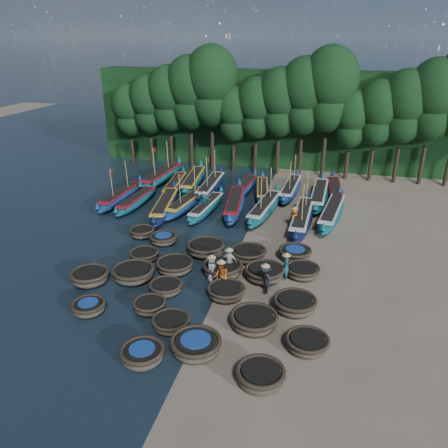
% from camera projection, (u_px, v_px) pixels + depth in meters
% --- Properties ---
extents(ground, '(120.00, 120.00, 0.00)m').
position_uv_depth(ground, '(232.00, 263.00, 27.56)').
color(ground, gray).
rests_on(ground, ground).
extents(foliage_wall, '(40.00, 3.00, 10.00)m').
position_uv_depth(foliage_wall, '(282.00, 120.00, 46.52)').
color(foliage_wall, black).
rests_on(foliage_wall, ground).
extents(coracle_2, '(1.99, 1.99, 0.79)m').
position_uv_depth(coracle_2, '(142.00, 354.00, 18.96)').
color(coracle_2, brown).
rests_on(coracle_2, ground).
extents(coracle_3, '(2.87, 2.87, 0.79)m').
position_uv_depth(coracle_3, '(196.00, 345.00, 19.52)').
color(coracle_3, brown).
rests_on(coracle_3, ground).
extents(coracle_4, '(2.09, 2.09, 0.80)m').
position_uv_depth(coracle_4, '(260.00, 376.00, 17.76)').
color(coracle_4, brown).
rests_on(coracle_4, ground).
extents(coracle_5, '(2.16, 2.16, 0.68)m').
position_uv_depth(coracle_5, '(89.00, 307.00, 22.38)').
color(coracle_5, brown).
rests_on(coracle_5, ground).
extents(coracle_6, '(1.75, 1.75, 0.66)m').
position_uv_depth(coracle_6, '(150.00, 306.00, 22.53)').
color(coracle_6, brown).
rests_on(coracle_6, ground).
extents(coracle_7, '(1.97, 1.97, 0.65)m').
position_uv_depth(coracle_7, '(171.00, 322.00, 21.21)').
color(coracle_7, brown).
rests_on(coracle_7, ground).
extents(coracle_8, '(2.89, 2.89, 0.80)m').
position_uv_depth(coracle_8, '(254.00, 320.00, 21.23)').
color(coracle_8, brown).
rests_on(coracle_8, ground).
extents(coracle_9, '(2.49, 2.49, 0.70)m').
position_uv_depth(coracle_9, '(307.00, 343.00, 19.75)').
color(coracle_9, brown).
rests_on(coracle_9, ground).
extents(coracle_10, '(2.60, 2.60, 0.83)m').
position_uv_depth(coracle_10, '(90.00, 277.00, 25.06)').
color(coracle_10, brown).
rests_on(coracle_10, ground).
extents(coracle_11, '(3.08, 3.08, 0.82)m').
position_uv_depth(coracle_11, '(133.00, 273.00, 25.44)').
color(coracle_11, brown).
rests_on(coracle_11, ground).
extents(coracle_12, '(2.15, 2.15, 0.65)m').
position_uv_depth(coracle_12, '(166.00, 287.00, 24.18)').
color(coracle_12, brown).
rests_on(coracle_12, ground).
extents(coracle_13, '(2.28, 2.28, 0.70)m').
position_uv_depth(coracle_13, '(226.00, 291.00, 23.75)').
color(coracle_13, brown).
rests_on(coracle_13, ground).
extents(coracle_14, '(2.46, 2.46, 0.80)m').
position_uv_depth(coracle_14, '(295.00, 304.00, 22.54)').
color(coracle_14, brown).
rests_on(coracle_14, ground).
extents(coracle_15, '(2.15, 2.15, 0.64)m').
position_uv_depth(coracle_15, '(144.00, 255.00, 27.76)').
color(coracle_15, brown).
rests_on(coracle_15, ground).
extents(coracle_16, '(2.31, 2.31, 0.75)m').
position_uv_depth(coracle_16, '(175.00, 266.00, 26.36)').
color(coracle_16, brown).
rests_on(coracle_16, ground).
extents(coracle_17, '(2.43, 2.43, 0.83)m').
position_uv_depth(coracle_17, '(223.00, 269.00, 25.92)').
color(coracle_17, brown).
rests_on(coracle_17, ground).
extents(coracle_18, '(2.36, 2.36, 0.83)m').
position_uv_depth(coracle_18, '(264.00, 273.00, 25.45)').
color(coracle_18, brown).
rests_on(coracle_18, ground).
extents(coracle_19, '(2.46, 2.46, 0.70)m').
position_uv_depth(coracle_19, '(303.00, 271.00, 25.80)').
color(coracle_19, brown).
rests_on(coracle_19, ground).
extents(coracle_20, '(2.18, 2.18, 0.67)m').
position_uv_depth(coracle_20, '(142.00, 232.00, 30.94)').
color(coracle_20, brown).
rests_on(coracle_20, ground).
extents(coracle_21, '(1.95, 1.95, 0.66)m').
position_uv_depth(coracle_21, '(163.00, 239.00, 29.98)').
color(coracle_21, brown).
rests_on(coracle_21, ground).
extents(coracle_22, '(3.07, 3.07, 0.83)m').
position_uv_depth(coracle_22, '(206.00, 248.00, 28.43)').
color(coracle_22, brown).
rests_on(coracle_22, ground).
extents(coracle_23, '(2.64, 2.64, 0.80)m').
position_uv_depth(coracle_23, '(248.00, 254.00, 27.75)').
color(coracle_23, brown).
rests_on(coracle_23, ground).
extents(coracle_24, '(2.52, 2.52, 0.79)m').
position_uv_depth(coracle_24, '(295.00, 253.00, 27.77)').
color(coracle_24, brown).
rests_on(coracle_24, ground).
extents(long_boat_0, '(1.61, 7.95, 3.38)m').
position_uv_depth(long_boat_0, '(121.00, 196.00, 37.49)').
color(long_boat_0, navy).
rests_on(long_boat_0, ground).
extents(long_boat_1, '(1.60, 7.31, 1.29)m').
position_uv_depth(long_boat_1, '(137.00, 200.00, 36.64)').
color(long_boat_1, '#105B5D').
rests_on(long_boat_1, ground).
extents(long_boat_2, '(2.91, 8.50, 1.52)m').
position_uv_depth(long_boat_2, '(165.00, 206.00, 35.22)').
color(long_boat_2, '#0F1939').
rests_on(long_boat_2, ground).
extents(long_boat_3, '(2.56, 7.98, 3.42)m').
position_uv_depth(long_boat_3, '(188.00, 203.00, 35.99)').
color(long_boat_3, navy).
rests_on(long_boat_3, ground).
extents(long_boat_4, '(1.93, 7.36, 1.30)m').
position_uv_depth(long_boat_4, '(206.00, 207.00, 35.15)').
color(long_boat_4, '#105B5D').
rests_on(long_boat_4, ground).
extents(long_boat_5, '(2.56, 8.66, 1.54)m').
position_uv_depth(long_boat_5, '(235.00, 204.00, 35.59)').
color(long_boat_5, navy).
rests_on(long_boat_5, ground).
extents(long_boat_6, '(2.41, 8.43, 3.60)m').
position_uv_depth(long_boat_6, '(265.00, 208.00, 34.80)').
color(long_boat_6, '#105B5D').
rests_on(long_boat_6, ground).
extents(long_boat_7, '(1.78, 9.01, 3.83)m').
position_uv_depth(long_boat_7, '(302.00, 218.00, 32.77)').
color(long_boat_7, '#0F1939').
rests_on(long_boat_7, ground).
extents(long_boat_8, '(2.62, 8.67, 1.54)m').
position_uv_depth(long_boat_8, '(332.00, 213.00, 33.78)').
color(long_boat_8, '#105B5D').
rests_on(long_boat_8, ground).
extents(long_boat_9, '(2.22, 8.96, 3.82)m').
position_uv_depth(long_boat_9, '(162.00, 176.00, 42.58)').
color(long_boat_9, '#105B5D').
rests_on(long_boat_9, ground).
extents(long_boat_10, '(2.25, 7.73, 1.37)m').
position_uv_depth(long_boat_10, '(175.00, 185.00, 40.32)').
color(long_boat_10, navy).
rests_on(long_boat_10, ground).
extents(long_boat_11, '(2.56, 8.78, 1.56)m').
position_uv_depth(long_boat_11, '(193.00, 181.00, 41.34)').
color(long_boat_11, '#105B5D').
rests_on(long_boat_11, ground).
extents(long_boat_12, '(1.71, 8.74, 3.71)m').
position_uv_depth(long_boat_12, '(211.00, 186.00, 39.72)').
color(long_boat_12, '#0F1939').
rests_on(long_boat_12, ground).
extents(long_boat_13, '(1.92, 7.29, 1.29)m').
position_uv_depth(long_boat_13, '(245.00, 187.00, 39.78)').
color(long_boat_13, navy).
rests_on(long_boat_13, ground).
extents(long_boat_14, '(2.46, 7.26, 1.29)m').
position_uv_depth(long_boat_14, '(262.00, 190.00, 39.07)').
color(long_boat_14, '#105B5D').
rests_on(long_boat_14, ground).
extents(long_boat_15, '(1.84, 8.15, 3.47)m').
position_uv_depth(long_boat_15, '(291.00, 189.00, 39.26)').
color(long_boat_15, navy).
rests_on(long_boat_15, ground).
extents(long_boat_16, '(1.80, 8.88, 1.56)m').
position_uv_depth(long_boat_16, '(319.00, 195.00, 37.48)').
color(long_boat_16, '#105B5D').
rests_on(long_boat_16, ground).
extents(long_boat_17, '(2.09, 8.20, 1.45)m').
position_uv_depth(long_boat_17, '(335.00, 191.00, 38.58)').
color(long_boat_17, '#0F1939').
rests_on(long_boat_17, ground).
extents(fisherman_0, '(0.80, 0.94, 1.83)m').
position_uv_depth(fisherman_0, '(212.00, 268.00, 25.17)').
color(fisherman_0, beige).
rests_on(fisherman_0, ground).
extents(fisherman_1, '(0.52, 0.66, 1.87)m').
position_uv_depth(fisherman_1, '(286.00, 265.00, 25.31)').
color(fisherman_1, '#175B61').
rests_on(fisherman_1, ground).
extents(fisherman_2, '(1.04, 1.10, 2.00)m').
position_uv_depth(fisherman_2, '(221.00, 275.00, 24.33)').
color(fisherman_2, '#C15619').
rests_on(fisherman_2, ground).
extents(fisherman_3, '(1.22, 1.33, 1.99)m').
position_uv_depth(fisherman_3, '(265.00, 279.00, 23.94)').
color(fisherman_3, black).
rests_on(fisherman_3, ground).
extents(fisherman_4, '(0.99, 0.52, 1.86)m').
position_uv_depth(fisherman_4, '(229.00, 261.00, 25.95)').
color(fisherman_4, beige).
rests_on(fisherman_4, ground).
extents(fisherman_5, '(1.01, 1.72, 1.97)m').
position_uv_depth(fisherman_5, '(204.00, 202.00, 34.99)').
color(fisherman_5, '#175B61').
rests_on(fisherman_5, ground).
extents(fisherman_6, '(0.76, 0.95, 1.89)m').
position_uv_depth(fisherman_6, '(294.00, 218.00, 32.05)').
color(fisherman_6, '#C15619').
rests_on(fisherman_6, ground).
extents(tree_0, '(3.68, 3.68, 8.68)m').
position_uv_depth(tree_0, '(129.00, 110.00, 46.57)').
color(tree_0, black).
rests_on(tree_0, ground).
extents(tree_1, '(4.09, 4.09, 9.65)m').
position_uv_depth(tree_1, '(149.00, 104.00, 45.79)').
color(tree_1, black).
rests_on(tree_1, ground).
extents(tree_2, '(4.51, 4.51, 10.63)m').
position_uv_depth(tree_2, '(169.00, 98.00, 45.02)').
color(tree_2, black).
rests_on(tree_2, ground).
extents(tree_3, '(4.92, 4.92, 11.60)m').
position_uv_depth(tree_3, '(190.00, 92.00, 44.24)').
color(tree_3, black).
rests_on(tree_3, ground).
extents(tree_4, '(5.34, 5.34, 12.58)m').
position_uv_depth(tree_4, '(212.00, 85.00, 43.46)').
color(tree_4, black).
rests_on(tree_4, ground).
extents(tree_5, '(3.68, 3.68, 8.68)m').
position_uv_depth(tree_5, '(234.00, 114.00, 44.02)').
color(tree_5, black).
rests_on(tree_5, ground).
extents(tree_6, '(4.09, 4.09, 9.65)m').
position_uv_depth(tree_6, '(256.00, 108.00, 43.24)').
color(tree_6, black).
rests_on(tree_6, ground).
extents(tree_7, '(4.51, 4.51, 10.63)m').
position_uv_depth(tree_7, '(280.00, 102.00, 42.46)').
color(tree_7, black).
rests_on(tree_7, ground).
extents(tree_8, '(4.92, 4.92, 11.60)m').
position_uv_depth(tree_8, '(304.00, 95.00, 41.68)').
color(tree_8, black).
rests_on(tree_8, ground).
extents(tree_9, '(5.34, 5.34, 12.58)m').
position_uv_depth(tree_9, '(330.00, 88.00, 40.90)').
color(tree_9, black).
rests_on(tree_9, ground).
extents(tree_10, '(3.68, 3.68, 8.68)m').
position_uv_depth(tree_10, '(352.00, 119.00, 41.46)').
color(tree_10, black).
rests_on(tree_10, ground).
extents(tree_11, '(4.09, 4.09, 9.65)m').
position_uv_depth(tree_11, '(378.00, 112.00, 40.68)').
color(tree_11, black).
rests_on(tree_11, ground).
extents(tree_12, '(4.51, 4.51, 10.63)m').
position_uv_depth(tree_12, '(405.00, 106.00, 39.90)').
color(tree_12, black).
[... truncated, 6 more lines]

